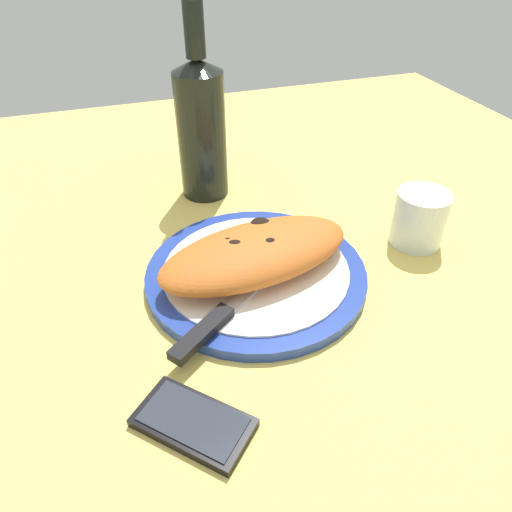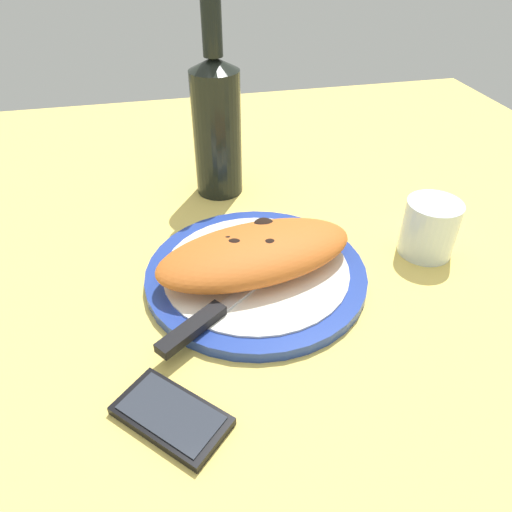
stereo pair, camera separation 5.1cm
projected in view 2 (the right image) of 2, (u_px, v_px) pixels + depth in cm
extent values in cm
cube|color=#EACC60|center=(256.00, 286.00, 65.66)|extent=(150.00, 150.00, 3.00)
cylinder|color=#233D99|center=(256.00, 274.00, 64.30)|extent=(29.72, 29.72, 1.50)
cylinder|color=white|center=(256.00, 269.00, 63.76)|extent=(24.98, 24.98, 0.30)
ellipsoid|color=#C16023|center=(258.00, 251.00, 62.62)|extent=(28.44, 16.76, 4.96)
ellipsoid|color=black|center=(230.00, 239.00, 61.21)|extent=(2.30, 2.03, 0.67)
ellipsoid|color=black|center=(264.00, 223.00, 64.57)|extent=(3.01, 2.95, 0.95)
ellipsoid|color=black|center=(236.00, 245.00, 60.19)|extent=(3.02, 2.58, 0.90)
ellipsoid|color=black|center=(269.00, 243.00, 60.52)|extent=(2.64, 2.05, 0.87)
ellipsoid|color=black|center=(240.00, 246.00, 60.00)|extent=(1.91, 1.52, 0.65)
cube|color=silver|center=(277.00, 236.00, 69.26)|extent=(12.14, 3.70, 0.40)
cube|color=silver|center=(222.00, 236.00, 69.33)|extent=(4.40, 3.06, 0.40)
cube|color=silver|center=(255.00, 283.00, 60.84)|extent=(11.01, 8.83, 0.40)
cube|color=black|center=(192.00, 328.00, 53.90)|extent=(8.80, 7.31, 1.20)
cube|color=black|center=(171.00, 416.00, 46.99)|extent=(12.37, 12.49, 1.00)
cube|color=#2D333D|center=(171.00, 413.00, 46.64)|extent=(10.75, 10.86, 0.16)
cylinder|color=silver|center=(429.00, 228.00, 67.24)|extent=(7.70, 7.70, 8.18)
cylinder|color=silver|center=(427.00, 239.00, 68.39)|extent=(7.08, 7.08, 3.95)
cylinder|color=black|center=(217.00, 135.00, 78.08)|extent=(7.94, 7.94, 20.59)
cone|color=black|center=(214.00, 63.00, 71.26)|extent=(7.94, 7.94, 1.99)
cylinder|color=black|center=(212.00, 28.00, 68.28)|extent=(3.02, 3.02, 7.86)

